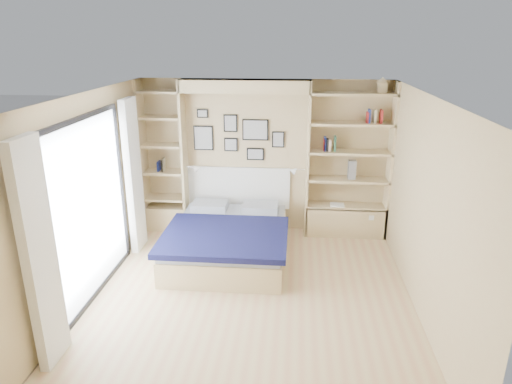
{
  "coord_description": "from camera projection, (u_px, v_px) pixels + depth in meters",
  "views": [
    {
      "loc": [
        0.51,
        -4.98,
        3.12
      ],
      "look_at": [
        -0.02,
        0.9,
        1.1
      ],
      "focal_mm": 32.0,
      "sensor_mm": 36.0,
      "label": 1
    }
  ],
  "objects": [
    {
      "name": "photo_gallery",
      "position": [
        237.0,
        135.0,
        7.36
      ],
      "size": [
        1.48,
        0.02,
        0.82
      ],
      "color": "black",
      "rests_on": "ground"
    },
    {
      "name": "bed",
      "position": [
        229.0,
        239.0,
        6.75
      ],
      "size": [
        1.74,
        2.2,
        1.07
      ],
      "color": "tan",
      "rests_on": "ground"
    },
    {
      "name": "deck_chair",
      "position": [
        61.0,
        225.0,
        7.1
      ],
      "size": [
        0.57,
        0.77,
        0.7
      ],
      "rotation": [
        0.0,
        0.0,
        -0.24
      ],
      "color": "tan",
      "rests_on": "ground"
    },
    {
      "name": "room_shell",
      "position": [
        236.0,
        179.0,
        6.86
      ],
      "size": [
        4.5,
        4.5,
        4.5
      ],
      "color": "tan",
      "rests_on": "ground"
    },
    {
      "name": "shelf_decor",
      "position": [
        334.0,
        135.0,
        7.06
      ],
      "size": [
        3.6,
        0.23,
        2.03
      ],
      "color": "#AE1F1B",
      "rests_on": "ground"
    },
    {
      "name": "ground",
      "position": [
        251.0,
        297.0,
        5.75
      ],
      "size": [
        4.5,
        4.5,
        0.0
      ],
      "primitive_type": "plane",
      "color": "tan",
      "rests_on": "ground"
    },
    {
      "name": "reading_lamps",
      "position": [
        245.0,
        169.0,
        7.3
      ],
      "size": [
        1.92,
        0.12,
        0.15
      ],
      "color": "silver",
      "rests_on": "ground"
    }
  ]
}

